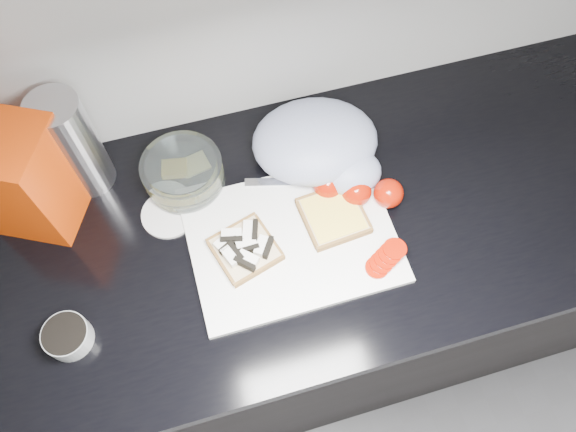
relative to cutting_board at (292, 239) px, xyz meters
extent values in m
cube|color=black|center=(-0.11, 0.04, -0.48)|extent=(3.50, 0.60, 0.86)
cube|color=black|center=(-0.11, 0.04, -0.03)|extent=(3.50, 0.64, 0.04)
cube|color=white|center=(0.00, 0.00, 0.00)|extent=(0.40, 0.30, 0.01)
cube|color=beige|center=(-0.10, 0.00, 0.01)|extent=(0.14, 0.14, 0.01)
cube|color=white|center=(-0.13, 0.02, 0.03)|extent=(0.05, 0.04, 0.01)
cube|color=black|center=(-0.13, 0.02, 0.03)|extent=(0.04, 0.03, 0.02)
cube|color=white|center=(-0.11, 0.03, 0.03)|extent=(0.04, 0.03, 0.01)
cube|color=black|center=(-0.11, 0.03, 0.03)|extent=(0.04, 0.02, 0.02)
cube|color=white|center=(-0.08, 0.03, 0.03)|extent=(0.03, 0.04, 0.01)
cube|color=black|center=(-0.08, 0.03, 0.03)|extent=(0.02, 0.04, 0.02)
cube|color=white|center=(-0.13, -0.02, 0.03)|extent=(0.04, 0.04, 0.01)
cube|color=black|center=(-0.13, -0.02, 0.03)|extent=(0.02, 0.04, 0.02)
cube|color=white|center=(-0.09, 0.00, 0.03)|extent=(0.04, 0.02, 0.01)
cube|color=black|center=(-0.09, 0.00, 0.03)|extent=(0.04, 0.01, 0.02)
cube|color=white|center=(-0.06, -0.01, 0.03)|extent=(0.04, 0.04, 0.01)
cube|color=black|center=(-0.06, -0.01, 0.03)|extent=(0.03, 0.04, 0.02)
cube|color=white|center=(-0.10, -0.03, 0.03)|extent=(0.04, 0.04, 0.01)
cube|color=black|center=(-0.10, -0.03, 0.03)|extent=(0.04, 0.04, 0.02)
cube|color=beige|center=(0.09, 0.02, 0.01)|extent=(0.13, 0.13, 0.02)
cube|color=#FDD84A|center=(0.09, 0.02, 0.02)|extent=(0.11, 0.11, 0.00)
cylinder|color=#9E1403|center=(0.14, -0.11, 0.01)|extent=(0.05, 0.05, 0.01)
cylinder|color=#9E1403|center=(0.15, -0.10, 0.01)|extent=(0.05, 0.05, 0.01)
cylinder|color=#9E1403|center=(0.16, -0.10, 0.02)|extent=(0.05, 0.05, 0.01)
cylinder|color=#9E1403|center=(0.17, -0.09, 0.02)|extent=(0.06, 0.06, 0.01)
cylinder|color=#9E1403|center=(0.18, -0.08, 0.02)|extent=(0.06, 0.06, 0.01)
cube|color=silver|center=(0.02, 0.13, 0.01)|extent=(0.16, 0.06, 0.00)
cube|color=silver|center=(0.13, 0.10, 0.01)|extent=(0.08, 0.03, 0.01)
cylinder|color=#949899|center=(-0.44, -0.08, 0.01)|extent=(0.08, 0.08, 0.04)
cylinder|color=black|center=(-0.44, -0.08, 0.03)|extent=(0.08, 0.08, 0.01)
cylinder|color=silver|center=(-0.22, 0.12, 0.00)|extent=(0.12, 0.12, 0.01)
cylinder|color=silver|center=(-0.18, 0.19, 0.03)|extent=(0.17, 0.17, 0.07)
cube|color=#FDD84A|center=(-0.19, 0.19, 0.02)|extent=(0.06, 0.05, 0.04)
cube|color=#E4E088|center=(-0.15, 0.20, 0.01)|extent=(0.06, 0.06, 0.01)
cube|color=#DD4403|center=(-0.46, 0.21, 0.12)|extent=(0.20, 0.20, 0.24)
cylinder|color=silver|center=(-0.36, 0.26, 0.11)|extent=(0.10, 0.10, 0.24)
ellipsoid|color=#969EB8|center=(0.10, 0.18, 0.05)|extent=(0.29, 0.24, 0.11)
ellipsoid|color=#969EB8|center=(0.15, 0.10, 0.03)|extent=(0.14, 0.12, 0.08)
sphere|color=#9E1403|center=(0.15, 0.05, 0.02)|extent=(0.06, 0.06, 0.06)
sphere|color=#9E1403|center=(0.21, 0.03, 0.02)|extent=(0.06, 0.06, 0.06)
sphere|color=#9E1403|center=(0.10, 0.09, 0.02)|extent=(0.06, 0.06, 0.06)
camera|label=1|loc=(-0.14, -0.45, 1.00)|focal=35.00mm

